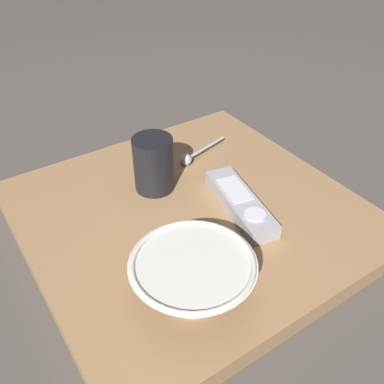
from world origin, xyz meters
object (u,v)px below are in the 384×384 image
at_px(cereal_bowl, 193,278).
at_px(tv_remote_near, 240,203).
at_px(coffee_mug, 154,164).
at_px(teaspoon, 191,157).

xyz_separation_m(cereal_bowl, tv_remote_near, (-0.11, 0.18, -0.03)).
bearing_deg(coffee_mug, cereal_bowl, -18.46).
distance_m(cereal_bowl, coffee_mug, 0.27).
distance_m(coffee_mug, teaspoon, 0.12).
relative_size(coffee_mug, teaspoon, 0.82).
height_order(cereal_bowl, tv_remote_near, cereal_bowl).
xyz_separation_m(coffee_mug, teaspoon, (-0.03, 0.10, -0.04)).
bearing_deg(cereal_bowl, teaspoon, 146.84).
xyz_separation_m(teaspoon, tv_remote_near, (0.17, -0.01, 0.00)).
relative_size(teaspoon, tv_remote_near, 0.65).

